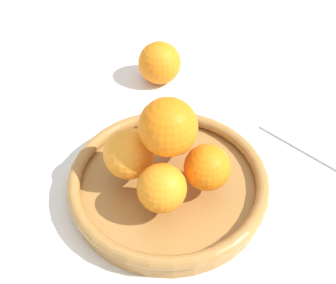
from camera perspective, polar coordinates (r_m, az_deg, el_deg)
name	(u,v)px	position (r m, az deg, el deg)	size (l,w,h in m)	color
ground_plane	(168,193)	(0.71, 0.00, -6.19)	(4.00, 4.00, 0.00)	silver
fruit_bowl	(168,184)	(0.70, 0.00, -5.13)	(0.30, 0.30, 0.04)	#A57238
orange_pile	(165,151)	(0.64, -0.37, -1.06)	(0.17, 0.18, 0.14)	orange
stray_orange	(160,63)	(0.89, -1.04, 9.62)	(0.08, 0.08, 0.08)	orange
drinking_glass	(1,266)	(0.62, -19.72, -13.99)	(0.06, 0.06, 0.10)	silver
napkin_folded	(325,125)	(0.86, 18.60, 1.96)	(0.16, 0.16, 0.01)	silver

